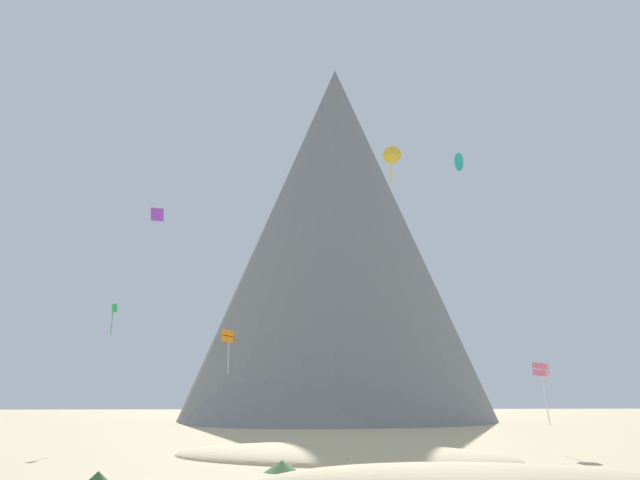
{
  "coord_description": "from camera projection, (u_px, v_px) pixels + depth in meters",
  "views": [
    {
      "loc": [
        -8.0,
        -28.38,
        4.84
      ],
      "look_at": [
        -2.71,
        48.17,
        21.79
      ],
      "focal_mm": 39.11,
      "sensor_mm": 36.0,
      "label": 1
    }
  ],
  "objects": [
    {
      "name": "dune_foreground_right",
      "position": [
        340.0,
        458.0,
        53.26
      ],
      "size": [
        31.25,
        24.84,
        2.18
      ],
      "primitive_type": "ellipsoid",
      "rotation": [
        0.0,
        0.0,
        2.73
      ],
      "color": "#C6B284",
      "rests_on": "ground_plane"
    },
    {
      "name": "kite_gold_mid",
      "position": [
        392.0,
        155.0,
        53.9
      ],
      "size": [
        1.49,
        0.66,
        3.0
      ],
      "rotation": [
        0.0,
        0.0,
        6.07
      ],
      "color": "gold"
    },
    {
      "name": "kite_teal_mid",
      "position": [
        460.0,
        162.0,
        51.79
      ],
      "size": [
        0.71,
        1.43,
        1.39
      ],
      "rotation": [
        0.0,
        0.0,
        1.77
      ],
      "color": "teal"
    },
    {
      "name": "bush_low_patch",
      "position": [
        282.0,
        466.0,
        43.84
      ],
      "size": [
        2.37,
        2.37,
        0.74
      ],
      "primitive_type": "cone",
      "rotation": [
        0.0,
        0.0,
        4.74
      ],
      "color": "#477238",
      "rests_on": "ground_plane"
    },
    {
      "name": "bush_ridge_crest",
      "position": [
        347.0,
        463.0,
        46.59
      ],
      "size": [
        3.45,
        3.45,
        0.57
      ],
      "primitive_type": "cone",
      "rotation": [
        0.0,
        0.0,
        1.04
      ],
      "color": "#477238",
      "rests_on": "ground_plane"
    },
    {
      "name": "kite_violet_mid",
      "position": [
        157.0,
        215.0,
        51.99
      ],
      "size": [
        0.89,
        0.77,
        1.05
      ],
      "rotation": [
        0.0,
        0.0,
        3.01
      ],
      "color": "purple"
    },
    {
      "name": "rock_massif",
      "position": [
        324.0,
        265.0,
        130.58
      ],
      "size": [
        77.31,
        77.31,
        68.65
      ],
      "color": "slate",
      "rests_on": "ground_plane"
    },
    {
      "name": "kite_rainbow_low",
      "position": [
        541.0,
        370.0,
        59.73
      ],
      "size": [
        1.6,
        1.59,
        5.28
      ],
      "rotation": [
        0.0,
        0.0,
        4.1
      ],
      "color": "#E5668C"
    },
    {
      "name": "bush_far_right",
      "position": [
        98.0,
        480.0,
        35.9
      ],
      "size": [
        2.62,
        2.62,
        0.93
      ],
      "primitive_type": "cone",
      "rotation": [
        0.0,
        0.0,
        3.53
      ],
      "color": "#386633",
      "rests_on": "ground_plane"
    },
    {
      "name": "kite_green_low",
      "position": [
        114.0,
        313.0,
        70.85
      ],
      "size": [
        0.63,
        0.3,
        3.2
      ],
      "rotation": [
        0.0,
        0.0,
        5.24
      ],
      "color": "green"
    },
    {
      "name": "kite_orange_low",
      "position": [
        228.0,
        337.0,
        76.42
      ],
      "size": [
        1.45,
        1.37,
        4.86
      ],
      "rotation": [
        0.0,
        0.0,
        1.52
      ],
      "color": "orange"
    }
  ]
}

